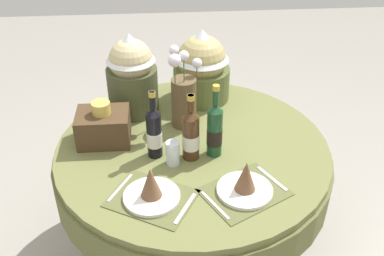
# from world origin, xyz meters

# --- Properties ---
(ground) EXTENTS (8.00, 8.00, 0.00)m
(ground) POSITION_xyz_m (0.00, 0.00, 0.00)
(ground) COLOR #9E998E
(dining_table) EXTENTS (1.36, 1.36, 0.74)m
(dining_table) POSITION_xyz_m (0.00, 0.00, 0.60)
(dining_table) COLOR olive
(dining_table) RESTS_ON ground
(place_setting_left) EXTENTS (0.42, 0.39, 0.16)m
(place_setting_left) POSITION_xyz_m (-0.20, -0.37, 0.79)
(place_setting_left) COLOR brown
(place_setting_left) RESTS_ON dining_table
(place_setting_right) EXTENTS (0.42, 0.39, 0.16)m
(place_setting_right) POSITION_xyz_m (0.20, -0.36, 0.79)
(place_setting_right) COLOR brown
(place_setting_right) RESTS_ON dining_table
(flower_vase) EXTENTS (0.17, 0.15, 0.42)m
(flower_vase) POSITION_xyz_m (-0.03, 0.19, 0.90)
(flower_vase) COLOR brown
(flower_vase) RESTS_ON dining_table
(wine_bottle_left) EXTENTS (0.08, 0.08, 0.34)m
(wine_bottle_left) POSITION_xyz_m (-0.01, -0.09, 0.87)
(wine_bottle_left) COLOR #422814
(wine_bottle_left) RESTS_ON dining_table
(wine_bottle_centre) EXTENTS (0.07, 0.07, 0.37)m
(wine_bottle_centre) POSITION_xyz_m (0.10, -0.07, 0.88)
(wine_bottle_centre) COLOR #194223
(wine_bottle_centre) RESTS_ON dining_table
(wine_bottle_right) EXTENTS (0.07, 0.07, 0.34)m
(wine_bottle_right) POSITION_xyz_m (-0.18, -0.06, 0.87)
(wine_bottle_right) COLOR black
(wine_bottle_right) RESTS_ON dining_table
(tumbler_near_left) EXTENTS (0.06, 0.06, 0.12)m
(tumbler_near_left) POSITION_xyz_m (-0.10, -0.13, 0.80)
(tumbler_near_left) COLOR silver
(tumbler_near_left) RESTS_ON dining_table
(gift_tub_back_left) EXTENTS (0.27, 0.27, 0.45)m
(gift_tub_back_left) POSITION_xyz_m (-0.29, 0.36, 0.98)
(gift_tub_back_left) COLOR #474C2D
(gift_tub_back_left) RESTS_ON dining_table
(gift_tub_back_centre) EXTENTS (0.32, 0.32, 0.41)m
(gift_tub_back_centre) POSITION_xyz_m (0.09, 0.47, 0.95)
(gift_tub_back_centre) COLOR #566033
(gift_tub_back_centre) RESTS_ON dining_table
(woven_basket_side_left) EXTENTS (0.25, 0.20, 0.22)m
(woven_basket_side_left) POSITION_xyz_m (-0.43, 0.08, 0.82)
(woven_basket_side_left) COLOR #47331E
(woven_basket_side_left) RESTS_ON dining_table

